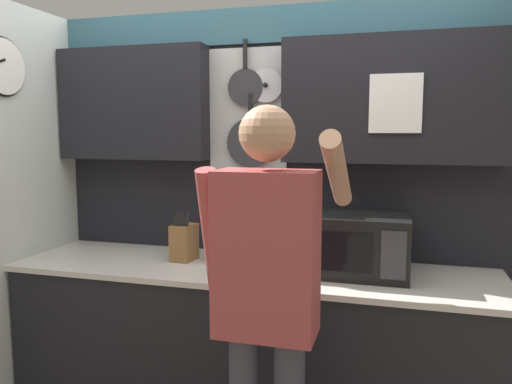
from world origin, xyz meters
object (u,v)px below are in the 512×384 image
(microwave, at_px, (357,244))
(utensil_crock, at_px, (220,247))
(knife_block, at_px, (184,242))
(person, at_px, (267,287))

(microwave, distance_m, utensil_crock, 0.74)
(microwave, relative_size, knife_block, 1.81)
(microwave, height_order, utensil_crock, utensil_crock)
(utensil_crock, bearing_deg, microwave, -0.02)
(microwave, height_order, knife_block, microwave)
(knife_block, relative_size, person, 0.17)
(utensil_crock, bearing_deg, person, -57.71)
(utensil_crock, distance_m, person, 0.85)
(microwave, bearing_deg, knife_block, 179.98)
(microwave, xyz_separation_m, utensil_crock, (-0.73, 0.00, -0.06))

